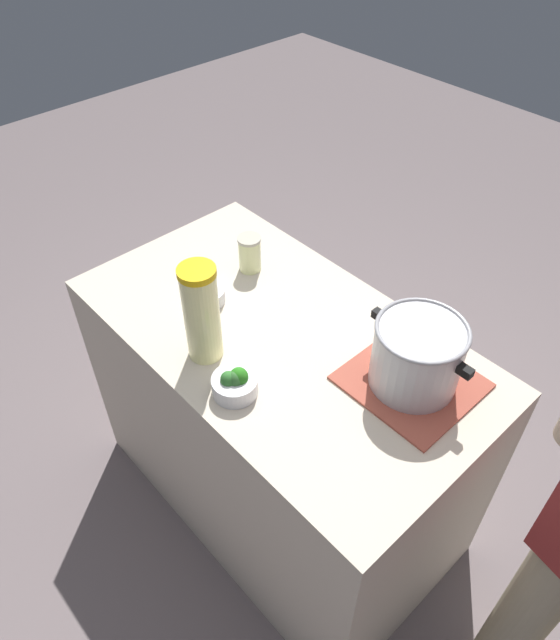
# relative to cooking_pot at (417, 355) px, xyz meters

# --- Properties ---
(ground_plane) EXTENTS (8.00, 8.00, 0.00)m
(ground_plane) POSITION_rel_cooking_pot_xyz_m (-0.39, -0.13, -1.02)
(ground_plane) COLOR slate
(counter_slab) EXTENTS (1.31, 0.73, 0.90)m
(counter_slab) POSITION_rel_cooking_pot_xyz_m (-0.39, -0.13, -0.56)
(counter_slab) COLOR beige
(counter_slab) RESTS_ON ground_plane
(dish_cloth) EXTENTS (0.33, 0.32, 0.01)m
(dish_cloth) POSITION_rel_cooking_pot_xyz_m (-0.00, 0.00, -0.11)
(dish_cloth) COLOR #AD513F
(dish_cloth) RESTS_ON counter_slab
(cooking_pot) EXTENTS (0.31, 0.24, 0.20)m
(cooking_pot) POSITION_rel_cooking_pot_xyz_m (0.00, 0.00, 0.00)
(cooking_pot) COLOR #B7B7BC
(cooking_pot) RESTS_ON dish_cloth
(lemonade_pitcher) EXTENTS (0.10, 0.10, 0.31)m
(lemonade_pitcher) POSITION_rel_cooking_pot_xyz_m (-0.47, -0.35, 0.04)
(lemonade_pitcher) COLOR #F3F1A1
(lemonade_pitcher) RESTS_ON counter_slab
(mason_jar) EXTENTS (0.08, 0.08, 0.13)m
(mason_jar) POSITION_rel_cooking_pot_xyz_m (-0.68, 0.00, -0.05)
(mason_jar) COLOR beige
(mason_jar) RESTS_ON counter_slab
(broccoli_bowl_front) EXTENTS (0.13, 0.13, 0.09)m
(broccoli_bowl_front) POSITION_rel_cooking_pot_xyz_m (-0.30, -0.38, -0.08)
(broccoli_bowl_front) COLOR silver
(broccoli_bowl_front) RESTS_ON counter_slab
(broccoli_bowl_center) EXTENTS (0.10, 0.10, 0.08)m
(broccoli_bowl_center) POSITION_rel_cooking_pot_xyz_m (-0.65, -0.21, -0.08)
(broccoli_bowl_center) COLOR silver
(broccoli_bowl_center) RESTS_ON counter_slab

